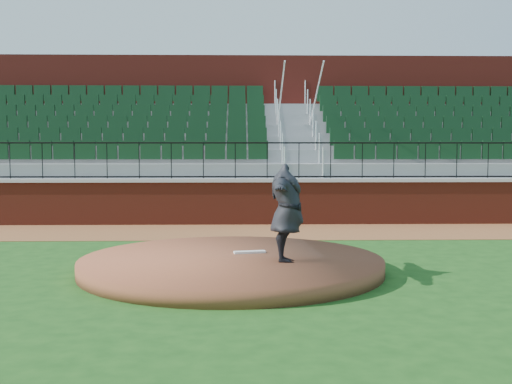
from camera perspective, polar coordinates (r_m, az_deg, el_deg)
ground at (r=10.99m, az=0.19°, el=-7.33°), size 90.00×90.00×0.00m
warning_track at (r=16.32m, az=-0.34°, el=-3.58°), size 34.00×3.20×0.01m
field_wall at (r=17.84m, az=-0.43°, el=-1.01°), size 34.00×0.35×1.20m
wall_cap at (r=17.80m, az=-0.43°, el=1.07°), size 34.00×0.45×0.10m
wall_railing at (r=17.78m, az=-0.43°, el=2.84°), size 34.00×0.05×1.00m
seating_stands at (r=20.50m, az=-0.57°, el=4.40°), size 34.00×5.10×4.60m
concourse_wall at (r=23.31m, az=-0.67°, el=5.45°), size 34.00×0.50×5.50m
pitchers_mound at (r=11.10m, az=-2.22°, el=-6.55°), size 5.27×5.27×0.25m
pitching_rubber at (r=11.52m, az=-0.57°, el=-5.44°), size 0.59×0.25×0.04m
pitcher at (r=10.57m, az=2.80°, el=-1.89°), size 0.77×2.08×1.65m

